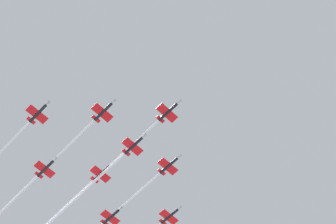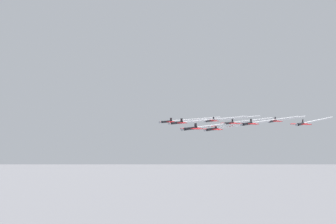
# 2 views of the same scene
# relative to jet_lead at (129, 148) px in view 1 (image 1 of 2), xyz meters

# --- Properties ---
(jet_lead) EXTENTS (63.52, 15.92, 2.29)m
(jet_lead) POSITION_rel_jet_lead_xyz_m (0.00, 0.00, 0.00)
(jet_lead) COLOR black
(jet_port_inner) EXTENTS (84.53, 20.16, 2.29)m
(jet_port_inner) POSITION_rel_jet_lead_xyz_m (-28.38, 10.45, 1.47)
(jet_port_inner) COLOR black
(jet_starboard_inner) EXTENTS (86.80, 20.62, 2.29)m
(jet_starboard_inner) POSITION_rel_jet_lead_xyz_m (-23.19, -20.85, 0.82)
(jet_starboard_inner) COLOR black
(jet_port_outer) EXTENTS (67.27, 16.68, 2.29)m
(jet_port_outer) POSITION_rel_jet_lead_xyz_m (-18.80, -3.79, -1.39)
(jet_port_outer) COLOR black
(jet_center_rear) EXTENTS (66.51, 16.52, 2.29)m
(jet_center_rear) POSITION_rel_jet_lead_xyz_m (-26.17, -37.63, 0.11)
(jet_center_rear) COLOR black
(jet_port_trail) EXTENTS (68.95, 17.02, 2.29)m
(jet_port_trail) POSITION_rel_jet_lead_xyz_m (-36.66, -7.39, 0.25)
(jet_port_trail) COLOR black
(jet_tail_end) EXTENTS (80.10, 19.26, 2.29)m
(jet_tail_end) POSITION_rel_jet_lead_xyz_m (-51.13, -26.48, 0.32)
(jet_tail_end) COLOR black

